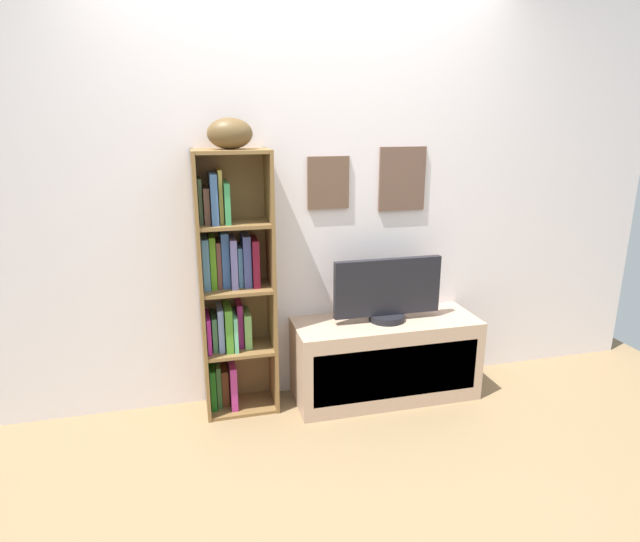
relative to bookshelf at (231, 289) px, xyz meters
The scene contains 6 objects.
ground 1.35m from the bookshelf, 64.81° to the right, with size 5.20×5.20×0.04m, color olive.
back_wall 0.70m from the bookshelf, 16.05° to the left, with size 4.80×0.08×2.51m.
bookshelf is the anchor object (origin of this frame).
football 0.88m from the bookshelf, 41.90° to the right, with size 0.24×0.16×0.16m, color brown.
tv_stand 1.07m from the bookshelf, ahead, with size 1.15×0.42×0.51m.
television 0.94m from the bookshelf, ahead, with size 0.67×0.22×0.39m.
Camera 1 is at (-0.70, -2.00, 1.72)m, focal length 30.05 mm.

